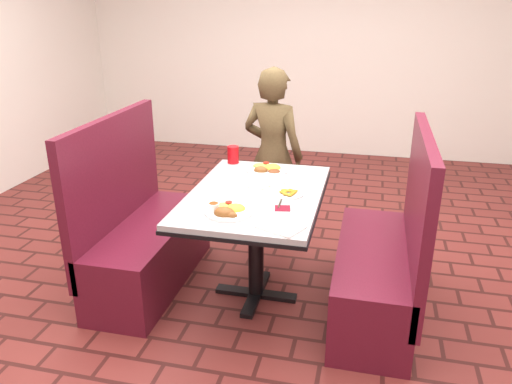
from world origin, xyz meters
TOP-DOWN VIEW (x-y plane):
  - dining_table at (0.00, 0.00)m, footprint 0.81×1.21m
  - booth_bench_left at (-0.80, 0.00)m, footprint 0.47×1.20m
  - booth_bench_right at (0.80, 0.00)m, footprint 0.47×1.20m
  - diner_person at (-0.09, 0.96)m, footprint 0.58×0.45m
  - near_dinner_plate at (-0.08, -0.36)m, footprint 0.27×0.27m
  - far_dinner_plate at (-0.02, 0.41)m, footprint 0.29×0.29m
  - plantain_plate at (0.21, -0.00)m, footprint 0.17×0.17m
  - maroon_napkin at (0.21, -0.22)m, footprint 0.10×0.10m
  - spoon_utensil at (0.18, -0.16)m, footprint 0.02×0.13m
  - red_tumbler at (-0.30, 0.54)m, footprint 0.08×0.08m
  - paper_napkin at (0.25, -0.48)m, footprint 0.27×0.24m
  - knife_utensil at (-0.07, -0.40)m, footprint 0.04×0.18m
  - fork_utensil at (-0.09, -0.34)m, footprint 0.04×0.15m
  - lettuce_shreds at (0.04, 0.06)m, footprint 0.28×0.32m

SIDE VIEW (x-z plane):
  - booth_bench_left at x=-0.80m, z-range -0.26..0.92m
  - booth_bench_right at x=0.80m, z-range -0.26..0.92m
  - dining_table at x=0.00m, z-range 0.28..1.03m
  - diner_person at x=-0.09m, z-range 0.00..1.40m
  - lettuce_shreds at x=0.04m, z-range 0.75..0.75m
  - maroon_napkin at x=0.21m, z-range 0.75..0.75m
  - spoon_utensil at x=0.18m, z-range 0.75..0.76m
  - paper_napkin at x=0.25m, z-range 0.75..0.76m
  - fork_utensil at x=-0.09m, z-range 0.76..0.76m
  - knife_utensil at x=-0.07m, z-range 0.76..0.76m
  - plantain_plate at x=0.21m, z-range 0.75..0.77m
  - far_dinner_plate at x=-0.02m, z-range 0.74..0.81m
  - near_dinner_plate at x=-0.08m, z-range 0.74..0.82m
  - red_tumbler at x=-0.30m, z-range 0.75..0.88m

